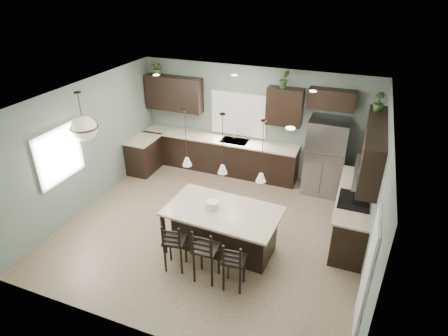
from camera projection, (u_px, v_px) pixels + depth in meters
ground at (213, 228)px, 7.90m from camera, size 6.00×6.00×0.00m
pantry_door at (366, 279)px, 5.20m from camera, size 0.04×0.82×2.04m
window_back at (239, 114)px, 9.55m from camera, size 1.35×0.02×1.00m
window_left at (59, 155)px, 7.47m from camera, size 0.02×1.10×1.00m
left_return_cabs at (144, 155)px, 9.95m from camera, size 0.60×0.90×0.90m
left_return_countertop at (143, 139)px, 9.73m from camera, size 0.66×0.96×0.04m
back_lower_cabs at (219, 155)px, 9.98m from camera, size 4.20×0.60×0.90m
back_countertop at (218, 139)px, 9.74m from camera, size 4.20×0.66×0.04m
sink_inset at (234, 141)px, 9.59m from camera, size 0.70×0.45×0.01m
faucet at (234, 136)px, 9.50m from camera, size 0.02×0.02×0.28m
back_upper_left at (174, 94)px, 9.80m from camera, size 1.55×0.34×0.90m
back_upper_right at (285, 107)px, 8.86m from camera, size 0.85×0.34×0.90m
fridge_header at (332, 99)px, 8.38m from camera, size 1.05×0.34×0.45m
right_lower_cabs at (352, 214)px, 7.55m from camera, size 0.60×2.35×0.90m
right_countertop at (355, 195)px, 7.34m from camera, size 0.66×2.35×0.04m
cooktop at (354, 201)px, 7.10m from camera, size 0.58×0.75×0.02m
wall_oven_front at (335, 219)px, 7.42m from camera, size 0.01×0.72×0.60m
right_upper_cabs at (373, 148)px, 6.80m from camera, size 0.34×2.35×0.90m
microwave at (366, 174)px, 6.78m from camera, size 0.40×0.75×0.40m
refrigerator at (325, 157)px, 8.80m from camera, size 0.90×0.74×1.85m
kitchen_island at (223, 231)px, 7.07m from camera, size 2.16×1.30×0.92m
serving_dish at (213, 205)px, 6.89m from camera, size 0.24×0.24×0.14m
bar_stool_left at (175, 245)px, 6.63m from camera, size 0.44×0.44×1.01m
bar_stool_center at (206, 253)px, 6.37m from camera, size 0.42×0.42×1.10m
bar_stool_right at (234, 264)px, 6.22m from camera, size 0.40×0.40×0.98m
pendant_left at (186, 137)px, 6.48m from camera, size 0.17×0.17×1.10m
pendant_center at (222, 144)px, 6.23m from camera, size 0.17×0.17×1.10m
pendant_right at (262, 152)px, 5.97m from camera, size 0.17×0.17×1.10m
chandelier at (82, 117)px, 7.26m from camera, size 0.55×0.55×1.00m
plant_back_left at (158, 68)px, 9.61m from camera, size 0.40×0.36×0.38m
plant_back_right at (285, 79)px, 8.53m from camera, size 0.29×0.27×0.43m
plant_right_wall at (379, 102)px, 7.16m from camera, size 0.26×0.26×0.37m
room_shell at (211, 155)px, 7.11m from camera, size 6.00×6.00×6.00m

